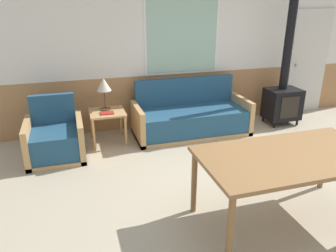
# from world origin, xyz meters

# --- Properties ---
(ground_plane) EXTENTS (16.00, 16.00, 0.00)m
(ground_plane) POSITION_xyz_m (0.00, 0.00, 0.00)
(ground_plane) COLOR #B2A58C
(wall_back) EXTENTS (7.20, 0.09, 2.70)m
(wall_back) POSITION_xyz_m (-0.02, 2.63, 1.36)
(wall_back) COLOR #AD7A4C
(wall_back) RESTS_ON ground_plane
(couch) EXTENTS (1.92, 0.81, 0.89)m
(couch) POSITION_xyz_m (-0.35, 2.08, 0.27)
(couch) COLOR tan
(couch) RESTS_ON ground_plane
(armchair) EXTENTS (0.79, 0.78, 0.86)m
(armchair) POSITION_xyz_m (-2.54, 1.79, 0.26)
(armchair) COLOR tan
(armchair) RESTS_ON ground_plane
(side_table) EXTENTS (0.54, 0.54, 0.51)m
(side_table) POSITION_xyz_m (-1.74, 2.12, 0.43)
(side_table) COLOR tan
(side_table) RESTS_ON ground_plane
(table_lamp) EXTENTS (0.23, 0.23, 0.51)m
(table_lamp) POSITION_xyz_m (-1.75, 2.22, 0.90)
(table_lamp) COLOR #4C3823
(table_lamp) RESTS_ON side_table
(book_stack) EXTENTS (0.20, 0.15, 0.02)m
(book_stack) POSITION_xyz_m (-1.75, 2.02, 0.52)
(book_stack) COLOR #B22823
(book_stack) RESTS_ON side_table
(dining_table) EXTENTS (1.78, 0.95, 0.76)m
(dining_table) POSITION_xyz_m (-0.27, -0.41, 0.69)
(dining_table) COLOR olive
(dining_table) RESTS_ON ground_plane
(wood_stove) EXTENTS (0.60, 0.45, 2.52)m
(wood_stove) POSITION_xyz_m (1.40, 2.06, 0.63)
(wood_stove) COLOR black
(wood_stove) RESTS_ON ground_plane
(entry_door) EXTENTS (0.83, 0.09, 1.98)m
(entry_door) POSITION_xyz_m (2.26, 2.57, 0.99)
(entry_door) COLOR silver
(entry_door) RESTS_ON ground_plane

